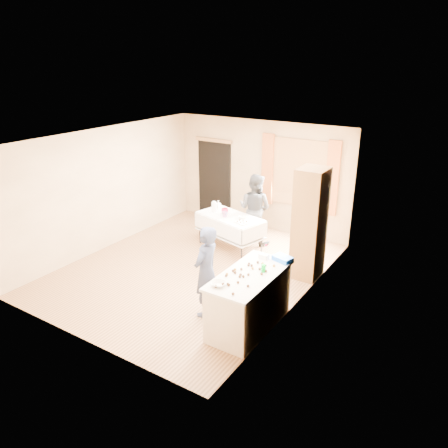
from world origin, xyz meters
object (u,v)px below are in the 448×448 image
Objects in this scene: chair at (250,224)px; woman at (255,209)px; party_table at (230,229)px; girl at (206,272)px; counter at (249,300)px; cabinet at (310,224)px.

chair is 0.63× the size of woman.
party_table is 1.03× the size of woman.
party_table is 1.07× the size of girl.
woman is (-1.53, 2.95, 0.34)m from counter.
counter is 0.99× the size of woman.
party_table is at bearing -158.69° from girl.
girl is at bearing -51.81° from party_table.
party_table is at bearing -67.00° from chair.
cabinet reaches higher than woman.
counter is at bearing -37.80° from party_table.
chair is 0.66× the size of girl.
woman is at bearing 117.49° from counter.
cabinet is 1.33× the size of woman.
counter is 3.34m from woman.
counter is 1.03× the size of girl.
party_table is at bearing 171.33° from cabinet.
woman reaches higher than chair.
party_table is at bearing 65.29° from woman.
chair reaches higher than counter.
cabinet is 2.11× the size of chair.
woman is at bearing -21.04° from chair.
counter is 3.68m from chair.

